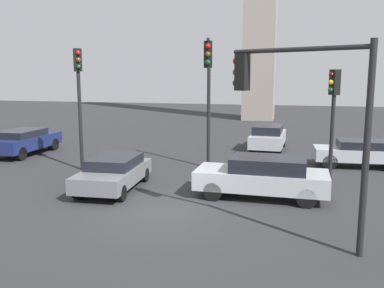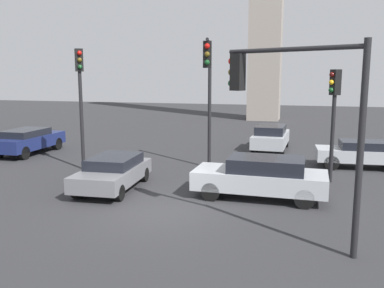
% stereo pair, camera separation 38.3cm
% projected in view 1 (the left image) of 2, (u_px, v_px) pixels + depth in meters
% --- Properties ---
extents(ground_plane, '(100.08, 100.08, 0.00)m').
position_uv_depth(ground_plane, '(162.00, 211.00, 13.28)').
color(ground_plane, '#2D2D30').
extents(traffic_light_0, '(0.87, 3.45, 5.85)m').
position_uv_depth(traffic_light_0, '(208.00, 79.00, 17.44)').
color(traffic_light_0, black).
rests_on(traffic_light_0, ground_plane).
extents(traffic_light_1, '(0.48, 0.45, 4.54)m').
position_uv_depth(traffic_light_1, '(333.00, 104.00, 16.47)').
color(traffic_light_1, black).
rests_on(traffic_light_1, ground_plane).
extents(traffic_light_2, '(3.45, 1.67, 5.12)m').
position_uv_depth(traffic_light_2, '(299.00, 99.00, 10.39)').
color(traffic_light_2, black).
rests_on(traffic_light_2, ground_plane).
extents(traffic_light_3, '(0.45, 0.48, 5.48)m').
position_uv_depth(traffic_light_3, '(79.00, 87.00, 18.45)').
color(traffic_light_3, black).
rests_on(traffic_light_3, ground_plane).
extents(car_0, '(4.09, 1.92, 1.29)m').
position_uv_depth(car_0, '(359.00, 152.00, 19.52)').
color(car_0, '#ADB2B7').
rests_on(car_0, ground_plane).
extents(car_2, '(1.92, 4.49, 1.39)m').
position_uv_depth(car_2, '(24.00, 141.00, 22.65)').
color(car_2, navy).
rests_on(car_2, ground_plane).
extents(car_3, '(2.07, 4.14, 1.25)m').
position_uv_depth(car_3, '(114.00, 172.00, 15.70)').
color(car_3, slate).
rests_on(car_3, ground_plane).
extents(car_5, '(4.65, 1.92, 1.47)m').
position_uv_depth(car_5, '(263.00, 176.00, 14.61)').
color(car_5, '#ADB2B7').
rests_on(car_5, ground_plane).
extents(car_6, '(1.92, 4.28, 1.48)m').
position_uv_depth(car_6, '(268.00, 137.00, 23.95)').
color(car_6, '#ADB2B7').
rests_on(car_6, ground_plane).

